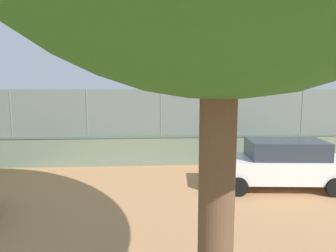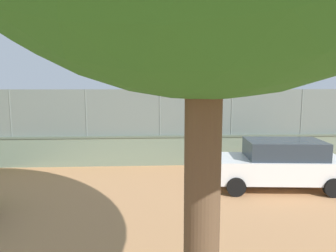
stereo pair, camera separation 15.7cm
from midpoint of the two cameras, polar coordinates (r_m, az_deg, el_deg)
The scene contains 8 objects.
ground_plane at distance 26.42m, azimuth 2.48°, elevation -0.04°, with size 260.00×260.00×0.00m, color tan.
perimeter_wall at distance 13.94m, azimuth 5.42°, elevation -4.35°, with size 29.44×1.05×1.33m.
fence_panel_on_wall at distance 13.69m, azimuth 5.51°, elevation 2.54°, with size 28.91×0.68×2.04m.
player_foreground_swinging at distance 19.17m, azimuth -9.02°, elevation -0.01°, with size 1.17×0.80×1.73m.
player_near_wall_returning at distance 26.80m, azimuth 4.07°, elevation 2.11°, with size 0.72×1.06×1.63m.
sports_ball at distance 18.57m, azimuth -8.28°, elevation -0.40°, with size 0.17×0.17×0.17m, color yellow.
spare_ball_by_wall at distance 16.42m, azimuth 16.64°, elevation -4.94°, with size 0.14×0.14×0.14m, color #3399D8.
parked_car_white at distance 11.40m, azimuth 20.19°, elevation -6.55°, with size 4.71×2.30×1.69m.
Camera 2 is at (3.07, 25.99, 3.59)m, focal length 32.86 mm.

